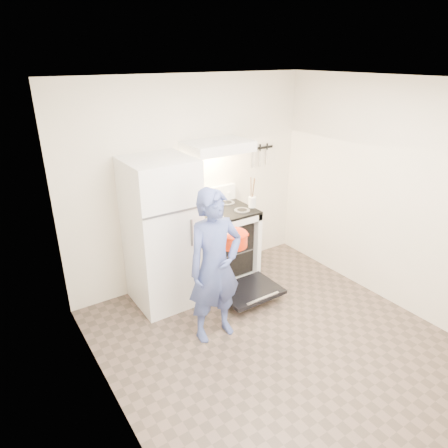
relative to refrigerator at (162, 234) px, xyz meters
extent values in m
plane|color=brown|center=(0.58, -1.45, -0.85)|extent=(3.60, 3.60, 0.00)
cube|color=beige|center=(0.58, 0.35, 0.40)|extent=(3.20, 0.02, 2.50)
cube|color=white|center=(0.00, 0.00, 0.00)|extent=(0.70, 0.70, 1.70)
cube|color=white|center=(0.81, 0.02, -0.39)|extent=(0.76, 0.65, 0.92)
cube|color=black|center=(0.81, 0.02, 0.09)|extent=(0.76, 0.65, 0.03)
cube|color=white|center=(0.81, 0.31, 0.20)|extent=(0.76, 0.07, 0.20)
cube|color=black|center=(0.81, -0.57, -0.72)|extent=(0.70, 0.54, 0.04)
cube|color=slate|center=(0.81, 0.02, -0.41)|extent=(0.60, 0.52, 0.01)
cube|color=white|center=(0.81, 0.10, 0.86)|extent=(0.76, 0.50, 0.12)
cube|color=black|center=(1.63, 0.33, 0.70)|extent=(0.40, 0.02, 0.03)
cylinder|color=brown|center=(0.79, 0.01, -0.40)|extent=(0.36, 0.36, 0.02)
cylinder|color=silver|center=(1.13, -0.16, 0.20)|extent=(0.11, 0.11, 0.13)
imported|color=navy|center=(0.14, -0.87, -0.06)|extent=(0.59, 0.40, 1.58)
camera|label=1|loc=(-1.66, -3.74, 1.84)|focal=32.00mm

